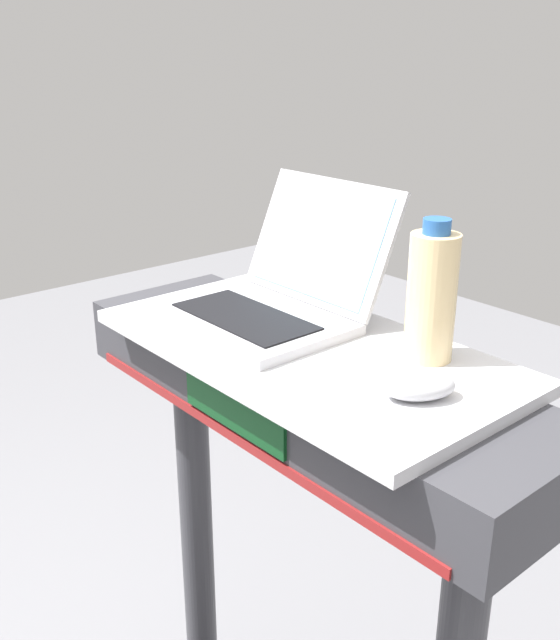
# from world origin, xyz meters

# --- Properties ---
(desk_board) EXTENTS (0.69, 0.36, 0.02)m
(desk_board) POSITION_xyz_m (0.00, 0.70, 1.17)
(desk_board) COLOR silver
(desk_board) RESTS_ON treadmill_base
(laptop) EXTENTS (0.31, 0.31, 0.22)m
(laptop) POSITION_xyz_m (-0.11, 0.74, 1.23)
(laptop) COLOR #B7B7BC
(laptop) RESTS_ON desk_board
(computer_mouse) EXTENTS (0.10, 0.12, 0.03)m
(computer_mouse) POSITION_xyz_m (0.24, 0.69, 1.20)
(computer_mouse) COLOR #B2B2B7
(computer_mouse) RESTS_ON desk_board
(water_bottle) EXTENTS (0.07, 0.07, 0.21)m
(water_bottle) POSITION_xyz_m (0.17, 0.80, 1.28)
(water_bottle) COLOR beige
(water_bottle) RESTS_ON desk_board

